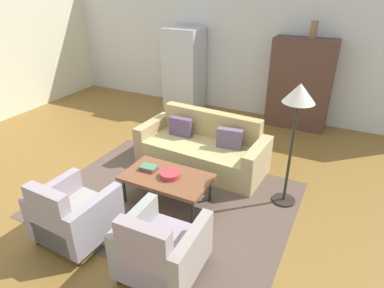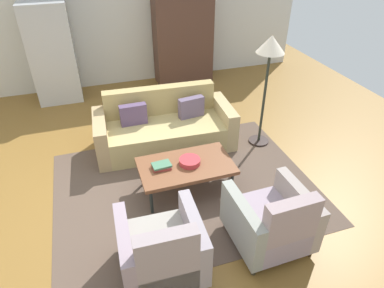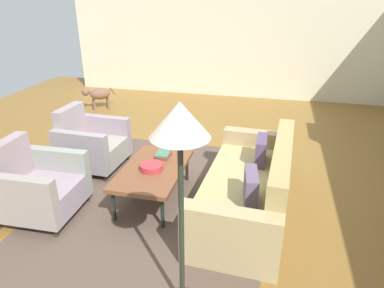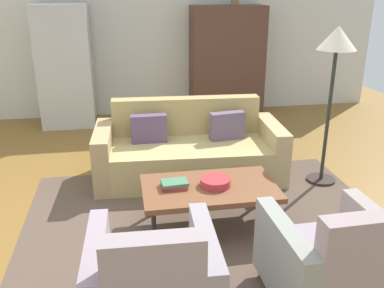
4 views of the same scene
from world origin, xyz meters
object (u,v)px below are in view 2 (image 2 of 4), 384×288
armchair_right (273,223)px  cabinet (183,40)px  book_stack (162,166)px  refrigerator (52,53)px  armchair_left (162,252)px  floor_lamp (270,55)px  coffee_table (186,167)px  fruit_bowl (190,161)px  couch (164,128)px

armchair_right → cabinet: (0.44, 4.72, 0.56)m
book_stack → refrigerator: (-1.24, 3.42, 0.47)m
armchair_left → floor_lamp: size_ratio=0.51×
coffee_table → fruit_bowl: 0.09m
armchair_left → book_stack: bearing=78.5°
armchair_right → book_stack: size_ratio=3.64×
refrigerator → armchair_right: bearing=-65.0°
book_stack → cabinet: cabinet is taller
armchair_left → cabinet: cabinet is taller
armchair_left → coffee_table: bearing=64.9°
armchair_right → fruit_bowl: 1.29m
couch → armchair_right: size_ratio=2.44×
floor_lamp → couch: bearing=163.3°
armchair_left → fruit_bowl: size_ratio=3.22×
armchair_right → refrigerator: 5.12m
couch → book_stack: 1.21m
coffee_table → armchair_left: size_ratio=1.36×
armchair_left → book_stack: size_ratio=3.64×
armchair_right → fruit_bowl: (-0.55, 1.17, 0.11)m
coffee_table → armchair_left: 1.31m
refrigerator → floor_lamp: bearing=-41.8°
coffee_table → cabinet: 3.74m
couch → armchair_left: bearing=78.6°
coffee_table → book_stack: size_ratio=4.96×
armchair_left → cabinet: bearing=73.0°
fruit_bowl → book_stack: 0.36m
coffee_table → cabinet: cabinet is taller
coffee_table → armchair_right: bearing=-62.7°
book_stack → floor_lamp: size_ratio=0.14×
book_stack → floor_lamp: bearing=22.1°
cabinet → refrigerator: size_ratio=0.97×
coffee_table → floor_lamp: bearing=27.0°
book_stack → refrigerator: size_ratio=0.13×
armchair_right → refrigerator: size_ratio=0.48×
cabinet → refrigerator: (-2.60, -0.10, 0.03)m
couch → fruit_bowl: bearing=95.4°
refrigerator → book_stack: bearing=-70.0°
coffee_table → armchair_left: armchair_left is taller
floor_lamp → fruit_bowl: bearing=-152.2°
couch → refrigerator: (-1.56, 2.26, 0.64)m
fruit_bowl → couch: bearing=92.3°
fruit_bowl → refrigerator: (-1.60, 3.45, 0.47)m
coffee_table → refrigerator: bearing=114.2°
book_stack → cabinet: (1.35, 3.53, 0.45)m
book_stack → floor_lamp: 2.16m
refrigerator → floor_lamp: (3.02, -2.70, 0.52)m
armchair_left → fruit_bowl: 1.34m
armchair_right → book_stack: bearing=126.0°
cabinet → fruit_bowl: bearing=-105.6°
couch → coffee_table: (-0.00, -1.19, 0.10)m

